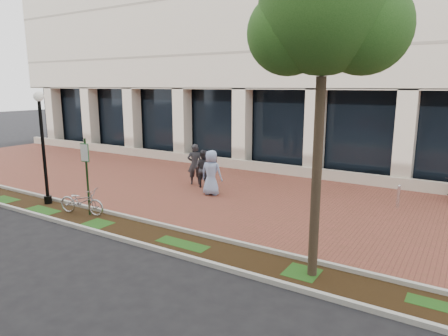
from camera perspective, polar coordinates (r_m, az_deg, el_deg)
The scene contains 13 objects.
ground at distance 16.54m, azimuth 0.16°, elevation -3.56°, with size 120.00×120.00×0.00m, color black.
brick_plaza at distance 16.53m, azimuth 0.16°, elevation -3.54°, with size 40.00×9.00×0.01m, color brown.
planting_strip at distance 12.60m, azimuth -12.75°, elevation -8.77°, with size 40.00×1.50×0.01m, color black.
curb_plaza_side at distance 13.09m, azimuth -10.43°, elevation -7.64°, with size 40.00×0.12×0.12m, color #B7B7AD.
curb_street_side at distance 12.11m, azimuth -15.28°, elevation -9.50°, with size 40.00×0.12×0.12m, color #B7B7AD.
parking_sign at distance 14.10m, azimuth -19.08°, elevation 0.07°, with size 0.34×0.07×2.65m.
lamppost at distance 15.98m, azimuth -24.48°, elevation 3.45°, with size 0.36×0.36×4.15m.
street_tree at distance 9.01m, azimuth 14.46°, elevation 20.12°, with size 3.29×2.74×7.29m.
locked_bicycle at distance 14.55m, azimuth -19.66°, elevation -4.52°, with size 0.61×1.75×0.92m, color #B2B1B6.
pedestrian_left at distance 17.79m, azimuth -4.19°, elevation 0.53°, with size 0.67×0.44×1.83m, color #2A2B30.
pedestrian_mid at distance 17.30m, azimuth -2.96°, elevation -0.08°, with size 0.80×0.62×1.64m, color #2D2C32.
pedestrian_right at distance 16.03m, azimuth -1.82°, elevation -0.68°, with size 0.90×0.58×1.83m, color #8FA7D5.
bollard at distance 15.76m, azimuth 23.66°, elevation -3.69°, with size 0.12×0.12×0.86m.
Camera 1 is at (8.45, -13.53, 4.35)m, focal length 32.00 mm.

